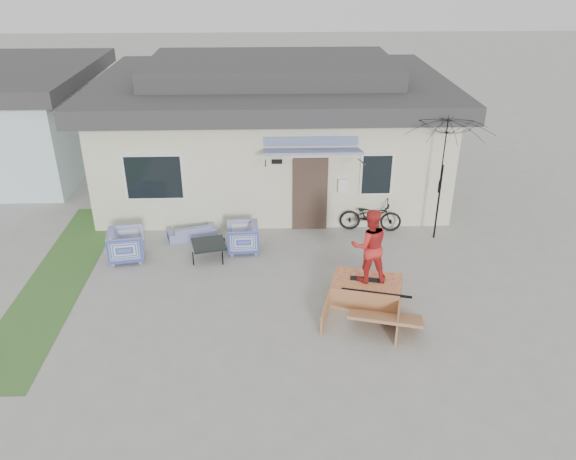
{
  "coord_description": "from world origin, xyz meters",
  "views": [
    {
      "loc": [
        -0.11,
        -9.78,
        7.14
      ],
      "look_at": [
        0.3,
        1.8,
        1.3
      ],
      "focal_mm": 35.24,
      "sensor_mm": 36.0,
      "label": 1
    }
  ],
  "objects_px": {
    "coffee_table": "(209,251)",
    "patio_umbrella": "(441,178)",
    "armchair_right": "(242,236)",
    "skater": "(370,245)",
    "skateboard": "(367,279)",
    "skate_ramp": "(366,291)",
    "bicycle": "(371,212)",
    "loveseat": "(192,229)",
    "armchair_left": "(126,244)"
  },
  "relations": [
    {
      "from": "armchair_right",
      "to": "patio_umbrella",
      "type": "height_order",
      "value": "patio_umbrella"
    },
    {
      "from": "armchair_left",
      "to": "skateboard",
      "type": "height_order",
      "value": "armchair_left"
    },
    {
      "from": "skate_ramp",
      "to": "coffee_table",
      "type": "bearing_deg",
      "value": 165.52
    },
    {
      "from": "skateboard",
      "to": "skater",
      "type": "distance_m",
      "value": 0.87
    },
    {
      "from": "skate_ramp",
      "to": "loveseat",
      "type": "bearing_deg",
      "value": 158.01
    },
    {
      "from": "armchair_right",
      "to": "skater",
      "type": "relative_size",
      "value": 0.49
    },
    {
      "from": "armchair_left",
      "to": "patio_umbrella",
      "type": "xyz_separation_m",
      "value": [
        8.1,
        0.89,
        1.31
      ]
    },
    {
      "from": "skateboard",
      "to": "armchair_right",
      "type": "bearing_deg",
      "value": 153.17
    },
    {
      "from": "coffee_table",
      "to": "skateboard",
      "type": "xyz_separation_m",
      "value": [
        3.7,
        -2.03,
        0.32
      ]
    },
    {
      "from": "armchair_right",
      "to": "skater",
      "type": "bearing_deg",
      "value": 46.6
    },
    {
      "from": "armchair_right",
      "to": "patio_umbrella",
      "type": "relative_size",
      "value": 0.36
    },
    {
      "from": "bicycle",
      "to": "patio_umbrella",
      "type": "height_order",
      "value": "patio_umbrella"
    },
    {
      "from": "loveseat",
      "to": "armchair_right",
      "type": "xyz_separation_m",
      "value": [
        1.41,
        -0.76,
        0.16
      ]
    },
    {
      "from": "coffee_table",
      "to": "patio_umbrella",
      "type": "xyz_separation_m",
      "value": [
        6.04,
        0.9,
        1.55
      ]
    },
    {
      "from": "bicycle",
      "to": "skate_ramp",
      "type": "xyz_separation_m",
      "value": [
        -0.67,
        -3.5,
        -0.3
      ]
    },
    {
      "from": "loveseat",
      "to": "skater",
      "type": "bearing_deg",
      "value": 125.26
    },
    {
      "from": "armchair_left",
      "to": "loveseat",
      "type": "bearing_deg",
      "value": -62.54
    },
    {
      "from": "armchair_left",
      "to": "patio_umbrella",
      "type": "bearing_deg",
      "value": -92.84
    },
    {
      "from": "skateboard",
      "to": "patio_umbrella",
      "type": "bearing_deg",
      "value": 64.59
    },
    {
      "from": "coffee_table",
      "to": "skater",
      "type": "xyz_separation_m",
      "value": [
        3.7,
        -2.03,
        1.19
      ]
    },
    {
      "from": "bicycle",
      "to": "patio_umbrella",
      "type": "xyz_separation_m",
      "value": [
        1.69,
        -0.51,
        1.2
      ]
    },
    {
      "from": "loveseat",
      "to": "armchair_left",
      "type": "bearing_deg",
      "value": 18.32
    },
    {
      "from": "armchair_right",
      "to": "skateboard",
      "type": "relative_size",
      "value": 1.09
    },
    {
      "from": "armchair_right",
      "to": "bicycle",
      "type": "relative_size",
      "value": 0.48
    },
    {
      "from": "coffee_table",
      "to": "skate_ramp",
      "type": "height_order",
      "value": "skate_ramp"
    },
    {
      "from": "armchair_right",
      "to": "skater",
      "type": "xyz_separation_m",
      "value": [
        2.86,
        -2.4,
        0.98
      ]
    },
    {
      "from": "patio_umbrella",
      "to": "skater",
      "type": "xyz_separation_m",
      "value": [
        -2.34,
        -2.93,
        -0.35
      ]
    },
    {
      "from": "armchair_right",
      "to": "armchair_left",
      "type": "bearing_deg",
      "value": -86.43
    },
    {
      "from": "armchair_left",
      "to": "skateboard",
      "type": "xyz_separation_m",
      "value": [
        5.76,
        -2.04,
        0.09
      ]
    },
    {
      "from": "armchair_right",
      "to": "coffee_table",
      "type": "distance_m",
      "value": 0.94
    },
    {
      "from": "skateboard",
      "to": "bicycle",
      "type": "bearing_deg",
      "value": 92.43
    },
    {
      "from": "loveseat",
      "to": "armchair_right",
      "type": "distance_m",
      "value": 1.61
    },
    {
      "from": "loveseat",
      "to": "patio_umbrella",
      "type": "relative_size",
      "value": 0.57
    },
    {
      "from": "armchair_right",
      "to": "skate_ramp",
      "type": "distance_m",
      "value": 3.75
    },
    {
      "from": "armchair_right",
      "to": "skate_ramp",
      "type": "xyz_separation_m",
      "value": [
        2.84,
        -2.45,
        -0.16
      ]
    },
    {
      "from": "skater",
      "to": "patio_umbrella",
      "type": "bearing_deg",
      "value": -132.52
    },
    {
      "from": "bicycle",
      "to": "coffee_table",
      "type": "bearing_deg",
      "value": 115.04
    },
    {
      "from": "skateboard",
      "to": "skater",
      "type": "relative_size",
      "value": 0.45
    },
    {
      "from": "loveseat",
      "to": "patio_umbrella",
      "type": "height_order",
      "value": "patio_umbrella"
    },
    {
      "from": "coffee_table",
      "to": "patio_umbrella",
      "type": "height_order",
      "value": "patio_umbrella"
    },
    {
      "from": "patio_umbrella",
      "to": "skateboard",
      "type": "distance_m",
      "value": 3.95
    },
    {
      "from": "loveseat",
      "to": "skater",
      "type": "relative_size",
      "value": 0.77
    },
    {
      "from": "skate_ramp",
      "to": "bicycle",
      "type": "bearing_deg",
      "value": 94.18
    },
    {
      "from": "skateboard",
      "to": "skater",
      "type": "bearing_deg",
      "value": 0.0
    },
    {
      "from": "coffee_table",
      "to": "bicycle",
      "type": "bearing_deg",
      "value": 17.99
    },
    {
      "from": "armchair_left",
      "to": "patio_umbrella",
      "type": "height_order",
      "value": "patio_umbrella"
    },
    {
      "from": "skateboard",
      "to": "loveseat",
      "type": "bearing_deg",
      "value": 156.7
    },
    {
      "from": "armchair_right",
      "to": "coffee_table",
      "type": "relative_size",
      "value": 1.0
    },
    {
      "from": "armchair_right",
      "to": "coffee_table",
      "type": "height_order",
      "value": "armchair_right"
    },
    {
      "from": "bicycle",
      "to": "skateboard",
      "type": "bearing_deg",
      "value": 176.3
    }
  ]
}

